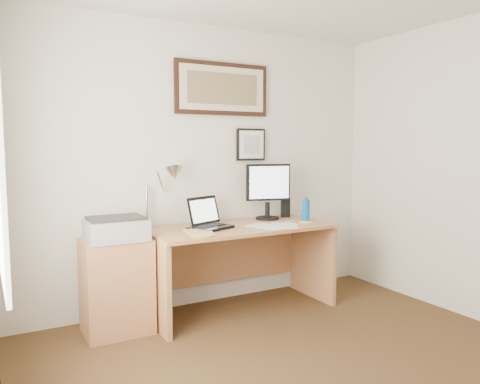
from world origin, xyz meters
TOP-DOWN VIEW (x-y plane):
  - wall_back at (0.00, 2.00)m, footprint 3.50×0.02m
  - side_cabinet at (-0.92, 1.68)m, footprint 0.50×0.40m
  - water_bottle at (0.77, 1.53)m, footprint 0.07×0.07m
  - bottle_cap at (0.77, 1.53)m, footprint 0.04×0.04m
  - speaker at (0.77, 1.86)m, footprint 0.11×0.10m
  - paper_sheet_a at (0.33, 1.51)m, footprint 0.33×0.39m
  - paper_sheet_b at (0.48, 1.45)m, footprint 0.36×0.39m
  - sticky_pad at (0.73, 1.48)m, footprint 0.09×0.09m
  - marker_pen at (0.62, 1.58)m, footprint 0.14×0.06m
  - book at (-0.42, 1.48)m, footprint 0.26×0.32m
  - desk at (0.15, 1.72)m, footprint 1.60×0.70m
  - laptop at (-0.14, 1.67)m, footprint 0.40×0.41m
  - lcd_monitor at (0.55, 1.82)m, footprint 0.41×0.22m
  - printer at (-0.92, 1.64)m, footprint 0.44×0.34m
  - desk_lamp at (-0.41, 1.81)m, footprint 0.29×0.27m
  - picture_large at (0.15, 1.97)m, footprint 0.92×0.04m
  - picture_small at (0.45, 1.97)m, footprint 0.30×0.03m

SIDE VIEW (x-z plane):
  - side_cabinet at x=-0.92m, z-range 0.00..0.73m
  - desk at x=0.15m, z-range 0.14..0.89m
  - paper_sheet_a at x=0.33m, z-range 0.75..0.75m
  - paper_sheet_b at x=0.48m, z-range 0.75..0.75m
  - sticky_pad at x=0.73m, z-range 0.75..0.76m
  - marker_pen at x=0.62m, z-range 0.75..0.77m
  - book at x=-0.42m, z-range 0.75..0.77m
  - laptop at x=-0.14m, z-range 0.68..0.94m
  - printer at x=-0.92m, z-range 0.73..0.91m
  - speaker at x=0.77m, z-range 0.75..0.94m
  - water_bottle at x=0.77m, z-range 0.75..0.95m
  - bottle_cap at x=0.77m, z-range 0.95..0.97m
  - lcd_monitor at x=0.55m, z-range 0.78..1.30m
  - desk_lamp at x=-0.41m, z-range 0.92..1.45m
  - wall_back at x=0.00m, z-range 0.00..2.50m
  - picture_small at x=0.45m, z-range 1.30..1.60m
  - picture_large at x=0.15m, z-range 1.72..2.19m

